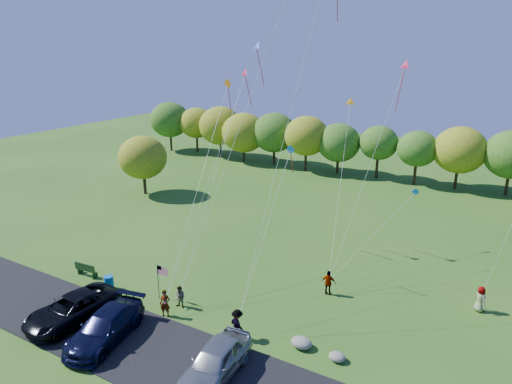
# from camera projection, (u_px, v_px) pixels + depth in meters

# --- Properties ---
(ground) EXTENTS (140.00, 140.00, 0.00)m
(ground) POSITION_uv_depth(u_px,v_px,m) (206.00, 322.00, 28.97)
(ground) COLOR #265317
(ground) RESTS_ON ground
(asphalt_lane) EXTENTS (44.00, 6.00, 0.06)m
(asphalt_lane) POSITION_uv_depth(u_px,v_px,m) (164.00, 356.00, 25.67)
(asphalt_lane) COLOR black
(asphalt_lane) RESTS_ON ground
(treeline) EXTENTS (76.76, 27.55, 8.29)m
(treeline) POSITION_uv_depth(u_px,v_px,m) (389.00, 148.00, 57.02)
(treeline) COLOR #372414
(treeline) RESTS_ON ground
(minivan_dark) EXTENTS (3.38, 6.32, 1.69)m
(minivan_dark) POSITION_uv_depth(u_px,v_px,m) (72.00, 309.00, 28.74)
(minivan_dark) COLOR black
(minivan_dark) RESTS_ON asphalt_lane
(minivan_navy) EXTENTS (3.53, 6.26, 1.71)m
(minivan_navy) POSITION_uv_depth(u_px,v_px,m) (105.00, 327.00, 26.86)
(minivan_navy) COLOR black
(minivan_navy) RESTS_ON asphalt_lane
(minivan_silver) EXTENTS (2.53, 5.48, 1.82)m
(minivan_silver) POSITION_uv_depth(u_px,v_px,m) (215.00, 361.00, 23.84)
(minivan_silver) COLOR #8F9599
(minivan_silver) RESTS_ON asphalt_lane
(flyer_a) EXTENTS (0.80, 0.70, 1.84)m
(flyer_a) POSITION_uv_depth(u_px,v_px,m) (165.00, 303.00, 29.30)
(flyer_a) COLOR #4C4C59
(flyer_a) RESTS_ON ground
(flyer_b) EXTENTS (0.77, 0.60, 1.55)m
(flyer_b) POSITION_uv_depth(u_px,v_px,m) (180.00, 297.00, 30.31)
(flyer_b) COLOR #4C4C59
(flyer_b) RESTS_ON ground
(flyer_c) EXTENTS (1.38, 1.09, 1.88)m
(flyer_c) POSITION_uv_depth(u_px,v_px,m) (237.00, 324.00, 27.09)
(flyer_c) COLOR #4C4C59
(flyer_c) RESTS_ON ground
(flyer_d) EXTENTS (1.11, 0.60, 1.80)m
(flyer_d) POSITION_uv_depth(u_px,v_px,m) (329.00, 283.00, 31.91)
(flyer_d) COLOR #4C4C59
(flyer_d) RESTS_ON ground
(flyer_e) EXTENTS (0.99, 1.03, 1.78)m
(flyer_e) POSITION_uv_depth(u_px,v_px,m) (480.00, 299.00, 29.89)
(flyer_e) COLOR #4C4C59
(flyer_e) RESTS_ON ground
(park_bench) EXTENTS (1.94, 0.55, 1.07)m
(park_bench) POSITION_uv_depth(u_px,v_px,m) (86.00, 269.00, 34.54)
(park_bench) COLOR #143312
(park_bench) RESTS_ON ground
(trash_barrel) EXTENTS (0.67, 0.67, 1.01)m
(trash_barrel) POSITION_uv_depth(u_px,v_px,m) (109.00, 283.00, 32.74)
(trash_barrel) COLOR #0A59A3
(trash_barrel) RESTS_ON ground
(flag_assembly) EXTENTS (0.95, 0.61, 2.56)m
(flag_assembly) POSITION_uv_depth(u_px,v_px,m) (161.00, 274.00, 30.97)
(flag_assembly) COLOR black
(flag_assembly) RESTS_ON ground
(boulder_near) EXTENTS (1.26, 0.98, 0.63)m
(boulder_near) POSITION_uv_depth(u_px,v_px,m) (301.00, 343.00, 26.39)
(boulder_near) COLOR gray
(boulder_near) RESTS_ON ground
(boulder_far) EXTENTS (0.95, 0.79, 0.50)m
(boulder_far) POSITION_uv_depth(u_px,v_px,m) (337.00, 357.00, 25.29)
(boulder_far) COLOR slate
(boulder_far) RESTS_ON ground
(kites_aloft) EXTENTS (23.05, 9.77, 20.54)m
(kites_aloft) POSITION_uv_depth(u_px,v_px,m) (320.00, 15.00, 33.63)
(kites_aloft) COLOR #CD4216
(kites_aloft) RESTS_ON ground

